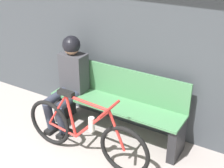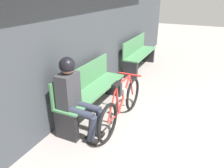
{
  "view_description": "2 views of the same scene",
  "coord_description": "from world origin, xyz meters",
  "px_view_note": "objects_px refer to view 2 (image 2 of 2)",
  "views": [
    {
      "loc": [
        1.92,
        -0.37,
        2.41
      ],
      "look_at": [
        0.35,
        2.25,
        0.9
      ],
      "focal_mm": 50.0,
      "sensor_mm": 36.0,
      "label": 1
    },
    {
      "loc": [
        -2.77,
        0.79,
        2.08
      ],
      "look_at": [
        0.34,
        2.25,
        0.58
      ],
      "focal_mm": 35.0,
      "sensor_mm": 36.0,
      "label": 2
    }
  ],
  "objects_px": {
    "person_seated": "(74,93)",
    "bicycle": "(122,105)",
    "park_bench_far": "(139,55)",
    "park_bench_near": "(91,91)"
  },
  "relations": [
    {
      "from": "park_bench_near",
      "to": "bicycle",
      "type": "distance_m",
      "value": 0.63
    },
    {
      "from": "person_seated",
      "to": "park_bench_far",
      "type": "bearing_deg",
      "value": 2.01
    },
    {
      "from": "park_bench_far",
      "to": "park_bench_near",
      "type": "bearing_deg",
      "value": 179.98
    },
    {
      "from": "park_bench_near",
      "to": "bicycle",
      "type": "height_order",
      "value": "park_bench_near"
    },
    {
      "from": "park_bench_near",
      "to": "person_seated",
      "type": "xyz_separation_m",
      "value": [
        -0.66,
        -0.12,
        0.29
      ]
    },
    {
      "from": "person_seated",
      "to": "bicycle",
      "type": "bearing_deg",
      "value": -40.85
    },
    {
      "from": "person_seated",
      "to": "park_bench_far",
      "type": "xyz_separation_m",
      "value": [
        3.28,
        0.12,
        -0.3
      ]
    },
    {
      "from": "bicycle",
      "to": "park_bench_near",
      "type": "bearing_deg",
      "value": 82.67
    },
    {
      "from": "person_seated",
      "to": "park_bench_far",
      "type": "relative_size",
      "value": 0.74
    },
    {
      "from": "bicycle",
      "to": "person_seated",
      "type": "relative_size",
      "value": 1.33
    }
  ]
}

